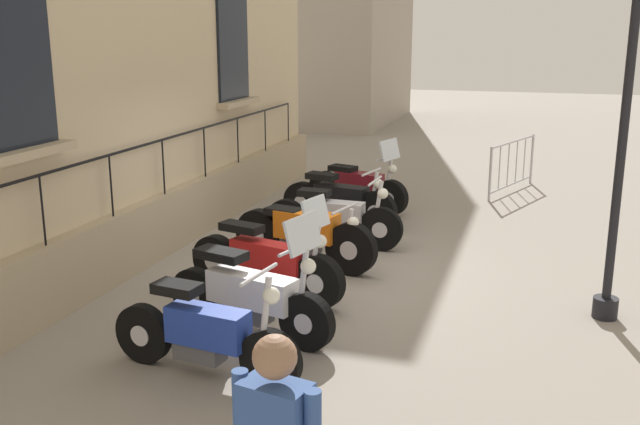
% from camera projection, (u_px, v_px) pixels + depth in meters
% --- Properties ---
extents(ground_plane, '(60.00, 60.00, 0.00)m').
position_uv_depth(ground_plane, '(314.00, 268.00, 9.97)').
color(ground_plane, gray).
extents(building_facade, '(0.82, 12.59, 7.01)m').
position_uv_depth(building_facade, '(129.00, 16.00, 9.89)').
color(building_facade, '#C6B28E').
rests_on(building_facade, ground_plane).
extents(motorcycle_blue, '(2.02, 0.67, 1.13)m').
position_uv_depth(motorcycle_blue, '(206.00, 335.00, 6.78)').
color(motorcycle_blue, black).
rests_on(motorcycle_blue, ground_plane).
extents(motorcycle_white, '(2.06, 0.87, 1.41)m').
position_uv_depth(motorcycle_white, '(250.00, 296.00, 7.71)').
color(motorcycle_white, black).
rests_on(motorcycle_white, ground_plane).
extents(motorcycle_red, '(2.17, 0.80, 1.33)m').
position_uv_depth(motorcycle_red, '(266.00, 263.00, 8.84)').
color(motorcycle_red, black).
rests_on(motorcycle_red, ground_plane).
extents(motorcycle_orange, '(2.18, 0.85, 0.93)m').
position_uv_depth(motorcycle_orange, '(304.00, 235.00, 9.95)').
color(motorcycle_orange, black).
rests_on(motorcycle_orange, ground_plane).
extents(motorcycle_silver, '(2.17, 0.66, 1.07)m').
position_uv_depth(motorcycle_silver, '(333.00, 219.00, 10.90)').
color(motorcycle_silver, black).
rests_on(motorcycle_silver, ground_plane).
extents(motorcycle_black, '(2.05, 0.78, 1.01)m').
position_uv_depth(motorcycle_black, '(339.00, 202.00, 11.94)').
color(motorcycle_black, black).
rests_on(motorcycle_black, ground_plane).
extents(motorcycle_maroon, '(1.98, 0.91, 1.35)m').
position_uv_depth(motorcycle_maroon, '(358.00, 187.00, 13.05)').
color(motorcycle_maroon, black).
rests_on(motorcycle_maroon, ground_plane).
extents(crowd_barrier, '(0.76, 2.01, 1.05)m').
position_uv_depth(crowd_barrier, '(512.00, 164.00, 14.49)').
color(crowd_barrier, '#B7B7BF').
rests_on(crowd_barrier, ground_plane).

